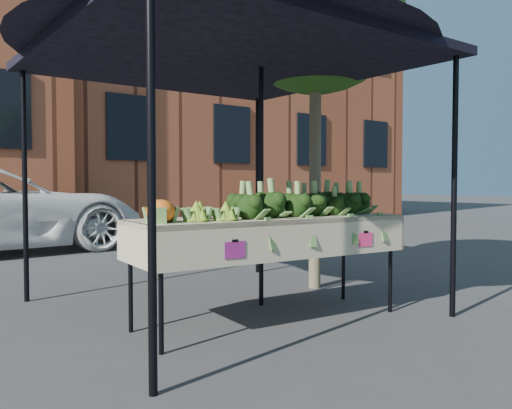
% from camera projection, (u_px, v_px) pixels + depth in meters
% --- Properties ---
extents(ground, '(90.00, 90.00, 0.00)m').
position_uv_depth(ground, '(253.00, 320.00, 4.54)').
color(ground, '#363639').
extents(table, '(2.45, 0.98, 0.90)m').
position_uv_depth(table, '(270.00, 269.00, 4.47)').
color(table, '#BBB18A').
rests_on(table, ground).
extents(canopy, '(3.16, 3.16, 2.74)m').
position_uv_depth(canopy, '(226.00, 164.00, 4.89)').
color(canopy, black).
rests_on(canopy, ground).
extents(broccoli_heap, '(1.62, 0.59, 0.28)m').
position_uv_depth(broccoli_heap, '(302.00, 200.00, 4.70)').
color(broccoli_heap, black).
rests_on(broccoli_heap, table).
extents(romanesco_cluster, '(0.45, 0.49, 0.22)m').
position_uv_depth(romanesco_cluster, '(204.00, 206.00, 4.04)').
color(romanesco_cluster, '#87AC31').
rests_on(romanesco_cluster, table).
extents(cauliflower_pair, '(0.22, 0.22, 0.19)m').
position_uv_depth(cauliflower_pair, '(160.00, 210.00, 3.78)').
color(cauliflower_pair, orange).
rests_on(cauliflower_pair, table).
extents(street_tree, '(1.96, 1.96, 3.86)m').
position_uv_depth(street_tree, '(315.00, 117.00, 5.86)').
color(street_tree, '#1E4C14').
rests_on(street_tree, ground).
extents(building_right, '(12.00, 8.00, 8.50)m').
position_uv_depth(building_right, '(204.00, 97.00, 18.56)').
color(building_right, brown).
rests_on(building_right, ground).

